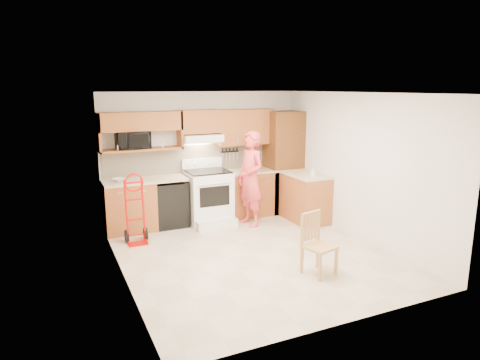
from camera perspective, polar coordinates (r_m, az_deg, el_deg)
floor at (r=6.88m, az=1.75°, el=-9.89°), size 4.00×4.50×0.02m
ceiling at (r=6.37m, az=1.91°, el=11.59°), size 4.00×4.50×0.02m
wall_back at (r=8.56m, az=-4.90°, el=3.27°), size 4.00×0.02×2.50m
wall_front at (r=4.66m, az=14.29°, el=-4.80°), size 4.00×0.02×2.50m
wall_left at (r=5.92m, az=-15.90°, el=-1.25°), size 0.02×4.50×2.50m
wall_right at (r=7.60m, az=15.54°, el=1.72°), size 0.02×4.50×2.50m
backsplash at (r=8.55m, az=-4.84°, el=2.92°), size 3.92×0.03×0.55m
lower_cab_left at (r=8.05m, az=-14.50°, el=-3.49°), size 0.90×0.60×0.90m
dishwasher at (r=8.21m, az=-9.33°, el=-3.13°), size 0.60×0.60×0.85m
lower_cab_right at (r=8.75m, az=1.00°, el=-1.83°), size 1.14×0.60×0.90m
countertop_left at (r=7.99m, az=-12.56°, el=-0.03°), size 1.50×0.63×0.04m
countertop_right at (r=8.65m, az=1.02°, el=1.19°), size 1.14×0.63×0.04m
cab_return_right at (r=8.49m, az=8.65°, el=-2.41°), size 0.60×1.00×0.90m
countertop_return at (r=8.39m, az=8.76°, el=0.69°), size 0.63×1.00×0.04m
pantry_tall at (r=9.00m, az=5.74°, el=2.42°), size 0.70×0.60×2.10m
upper_cab_left at (r=7.97m, az=-13.13°, el=7.62°), size 1.50×0.33×0.34m
upper_shelf_mw at (r=8.03m, az=-12.95°, el=3.99°), size 1.50×0.33×0.04m
upper_cab_center at (r=8.28m, az=-5.37°, el=7.77°), size 0.76×0.33×0.44m
upper_cab_right at (r=8.64m, az=0.65°, el=7.08°), size 1.14×0.33×0.70m
range_hood at (r=8.24m, az=-5.17°, el=5.59°), size 0.76×0.46×0.14m
knife_strip at (r=8.71m, az=-1.37°, el=3.40°), size 0.40×0.05×0.29m
microwave at (r=7.98m, az=-14.09°, el=5.19°), size 0.60×0.42×0.32m
range at (r=8.24m, az=-4.12°, el=-1.65°), size 0.82×1.08×1.21m
person at (r=8.03m, az=1.42°, el=0.17°), size 0.53×0.72×1.80m
hand_truck at (r=7.38m, az=-13.71°, el=-4.17°), size 0.44×0.40×1.08m
dining_chair at (r=6.14m, az=10.54°, el=-8.44°), size 0.48×0.51×0.87m
soap_bottle at (r=8.15m, az=9.80°, el=1.10°), size 0.11×0.11×0.18m
bowl at (r=7.91m, az=-15.69°, el=0.03°), size 0.31×0.31×0.06m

